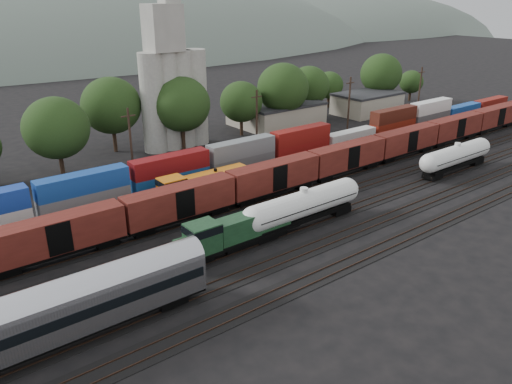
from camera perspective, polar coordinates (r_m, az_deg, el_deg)
ground at (r=68.27m, az=3.45°, el=-2.14°), size 600.00×600.00×0.00m
tracks at (r=68.25m, az=3.45°, el=-2.10°), size 180.00×33.20×0.20m
green_locomotive at (r=56.70m, az=-2.66°, el=-4.56°), size 16.42×2.90×4.35m
tank_car_a at (r=62.76m, az=5.43°, el=-1.51°), size 18.85×3.38×4.94m
tank_car_b at (r=88.46m, az=21.89°, el=3.86°), size 17.95×3.21×4.70m
passenger_coach at (r=44.60m, az=-21.69°, el=-12.48°), size 26.30×3.24×5.97m
orange_locomotive at (r=70.65m, az=-6.57°, el=0.73°), size 16.93×2.82×4.23m
boxcar_string at (r=76.67m, az=6.48°, el=2.98°), size 153.60×2.90×4.20m
container_wall at (r=80.64m, az=-1.32°, el=3.72°), size 166.28×2.60×5.80m
grain_silo at (r=95.45m, az=-9.44°, el=11.60°), size 13.40×5.00×29.00m
industrial_sheds at (r=98.27m, az=-7.20°, el=6.81°), size 119.38×17.26×5.10m
tree_band at (r=98.01m, az=-7.48°, el=9.85°), size 158.85×20.40×14.11m
utility_poles at (r=83.05m, az=-6.52°, el=6.68°), size 122.20×0.36×12.00m
distant_hills at (r=317.31m, az=-25.91°, el=10.87°), size 860.00×286.00×130.00m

